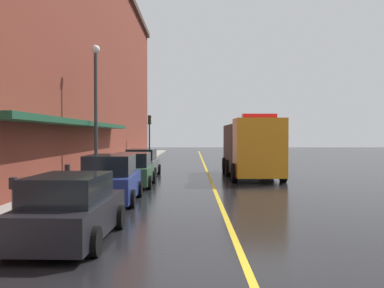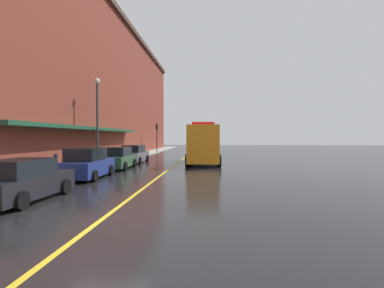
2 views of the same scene
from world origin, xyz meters
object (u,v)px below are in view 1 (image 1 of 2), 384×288
at_px(parking_meter_1, 15,195).
at_px(street_lamp_left, 97,98).
at_px(utility_truck, 252,148).
at_px(parking_meter_0, 69,177).
at_px(parking_meter_2, 114,161).
at_px(parked_car_0, 73,210).
at_px(parked_car_1, 113,180).
at_px(parked_car_2, 134,170).
at_px(traffic_light_near, 151,128).
at_px(parked_car_3, 144,163).

bearing_deg(parking_meter_1, street_lamp_left, 92.82).
relative_size(utility_truck, parking_meter_0, 6.46).
distance_m(parking_meter_1, street_lamp_left, 12.65).
relative_size(utility_truck, street_lamp_left, 1.24).
bearing_deg(parking_meter_2, parked_car_0, -83.93).
bearing_deg(parked_car_1, parked_car_0, -179.71).
distance_m(parked_car_2, traffic_light_near, 23.42).
bearing_deg(parked_car_3, parked_car_1, -178.95).
bearing_deg(parked_car_3, parked_car_2, -177.73).
relative_size(parked_car_3, parking_meter_0, 3.42).
height_order(parked_car_1, traffic_light_near, traffic_light_near).
xyz_separation_m(parking_meter_0, parking_meter_1, (0.00, -4.73, 0.00)).
bearing_deg(parked_car_2, parked_car_0, 179.67).
distance_m(parked_car_2, utility_truck, 8.10).
distance_m(parked_car_2, parking_meter_2, 2.95).
bearing_deg(parking_meter_2, parking_meter_0, -90.00).
relative_size(parked_car_3, parking_meter_1, 3.42).
distance_m(parked_car_3, street_lamp_left, 5.74).
bearing_deg(parking_meter_0, parked_car_1, 38.90).
height_order(parked_car_3, parking_meter_2, parked_car_3).
relative_size(parked_car_0, traffic_light_near, 1.04).
distance_m(parked_car_0, parked_car_1, 6.11).
xyz_separation_m(parked_car_3, street_lamp_left, (-1.92, -4.02, 3.62)).
height_order(utility_truck, parking_meter_1, utility_truck).
distance_m(parked_car_2, parked_car_3, 5.20).
distance_m(parked_car_1, parking_meter_0, 1.71).
bearing_deg(parking_meter_0, street_lamp_left, 94.60).
bearing_deg(traffic_light_near, parking_meter_0, -90.12).
bearing_deg(street_lamp_left, parked_car_0, -80.56).
height_order(utility_truck, parking_meter_2, utility_truck).
bearing_deg(parked_car_0, parking_meter_1, 79.44).
xyz_separation_m(parked_car_2, parking_meter_2, (-1.43, 2.57, 0.29)).
relative_size(parked_car_1, parked_car_3, 0.98).
height_order(parking_meter_0, traffic_light_near, traffic_light_near).
xyz_separation_m(parking_meter_2, traffic_light_near, (0.06, 20.69, 2.10)).
bearing_deg(parked_car_2, parking_meter_2, 28.53).
bearing_deg(parking_meter_0, parked_car_3, 83.46).
bearing_deg(parked_car_2, traffic_light_near, 2.79).
bearing_deg(parked_car_1, traffic_light_near, 1.32).
bearing_deg(utility_truck, parked_car_1, -33.41).
bearing_deg(traffic_light_near, utility_truck, -67.10).
bearing_deg(street_lamp_left, utility_truck, 23.75).
distance_m(parked_car_3, parking_meter_1, 16.26).
xyz_separation_m(parked_car_0, parking_meter_0, (-1.48, 5.04, 0.31)).
xyz_separation_m(parked_car_3, parking_meter_0, (-1.32, -11.48, 0.28)).
distance_m(parked_car_3, parking_meter_2, 2.95).
bearing_deg(street_lamp_left, parking_meter_0, -85.40).
bearing_deg(parked_car_2, parked_car_3, 0.66).
distance_m(parked_car_0, parked_car_2, 11.33).
bearing_deg(utility_truck, parked_car_3, -93.37).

